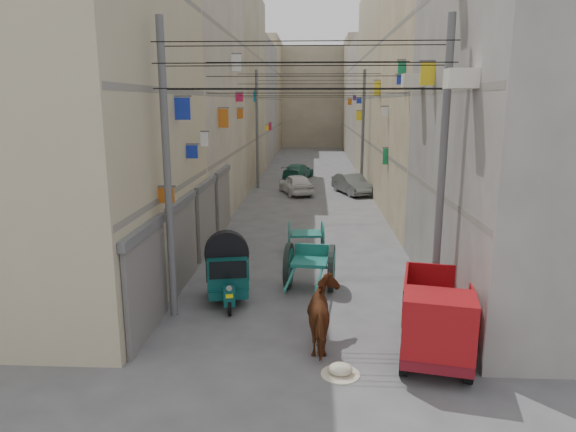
# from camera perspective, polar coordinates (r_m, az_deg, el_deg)

# --- Properties ---
(building_row_left) EXTENTS (8.00, 62.00, 14.00)m
(building_row_left) POSITION_cam_1_polar(r_m,az_deg,el_deg) (42.30, -8.65, 13.18)
(building_row_left) COLOR tan
(building_row_left) RESTS_ON ground
(building_row_right) EXTENTS (8.00, 62.00, 14.00)m
(building_row_right) POSITION_cam_1_polar(r_m,az_deg,el_deg) (42.20, 13.75, 12.98)
(building_row_right) COLOR #98948E
(building_row_right) RESTS_ON ground
(end_cap_building) EXTENTS (22.00, 10.00, 13.00)m
(end_cap_building) POSITION_cam_1_polar(r_m,az_deg,el_deg) (73.36, 2.71, 13.00)
(end_cap_building) COLOR #B0A18A
(end_cap_building) RESTS_ON ground
(shutters_left) EXTENTS (0.18, 14.40, 2.88)m
(shutters_left) POSITION_cam_1_polar(r_m,az_deg,el_deg) (18.74, -10.17, -1.18)
(shutters_left) COLOR #504F54
(shutters_left) RESTS_ON ground
(signboards) EXTENTS (8.22, 40.52, 5.67)m
(signboards) POSITION_cam_1_polar(r_m,az_deg,el_deg) (29.12, 2.30, 7.71)
(signboards) COLOR #172DA6
(signboards) RESTS_ON ground
(ac_units) EXTENTS (0.70, 6.55, 3.35)m
(ac_units) POSITION_cam_1_polar(r_m,az_deg,el_deg) (15.48, 16.22, 17.85)
(ac_units) COLOR silver
(ac_units) RESTS_ON ground
(utility_poles) EXTENTS (7.40, 22.20, 8.00)m
(utility_poles) POSITION_cam_1_polar(r_m,az_deg,el_deg) (24.43, 2.22, 8.13)
(utility_poles) COLOR #575759
(utility_poles) RESTS_ON ground
(overhead_cables) EXTENTS (7.40, 22.52, 1.12)m
(overhead_cables) POSITION_cam_1_polar(r_m,az_deg,el_deg) (21.78, 2.19, 14.88)
(overhead_cables) COLOR black
(overhead_cables) RESTS_ON ground
(auto_rickshaw) EXTENTS (1.64, 2.40, 1.63)m
(auto_rickshaw) POSITION_cam_1_polar(r_m,az_deg,el_deg) (15.58, -6.78, -5.93)
(auto_rickshaw) COLOR black
(auto_rickshaw) RESTS_ON ground
(tonga_cart) EXTENTS (1.68, 3.39, 1.48)m
(tonga_cart) POSITION_cam_1_polar(r_m,az_deg,el_deg) (16.42, 2.45, -5.57)
(tonga_cart) COLOR black
(tonga_cart) RESTS_ON ground
(mini_truck) EXTENTS (2.20, 3.67, 1.93)m
(mini_truck) POSITION_cam_1_polar(r_m,az_deg,el_deg) (12.38, 16.19, -11.54)
(mini_truck) COLOR black
(mini_truck) RESTS_ON ground
(second_cart) EXTENTS (1.48, 1.33, 1.24)m
(second_cart) POSITION_cam_1_polar(r_m,az_deg,el_deg) (20.55, 2.00, -2.16)
(second_cart) COLOR #166257
(second_cart) RESTS_ON ground
(feed_sack) EXTENTS (0.54, 0.43, 0.27)m
(feed_sack) POSITION_cam_1_polar(r_m,az_deg,el_deg) (11.82, 5.85, -16.55)
(feed_sack) COLOR beige
(feed_sack) RESTS_ON ground
(horse) EXTENTS (1.02, 2.01, 1.65)m
(horse) POSITION_cam_1_polar(r_m,az_deg,el_deg) (12.71, 4.21, -10.89)
(horse) COLOR #5C2716
(horse) RESTS_ON ground
(distant_car_white) EXTENTS (2.68, 4.17, 1.32)m
(distant_car_white) POSITION_cam_1_polar(r_m,az_deg,el_deg) (33.54, 0.89, 3.59)
(distant_car_white) COLOR white
(distant_car_white) RESTS_ON ground
(distant_car_grey) EXTENTS (2.61, 4.16, 1.29)m
(distant_car_grey) POSITION_cam_1_polar(r_m,az_deg,el_deg) (33.87, 7.10, 3.56)
(distant_car_grey) COLOR #595E5C
(distant_car_grey) RESTS_ON ground
(distant_car_green) EXTENTS (2.67, 4.33, 1.17)m
(distant_car_green) POSITION_cam_1_polar(r_m,az_deg,el_deg) (40.38, 1.13, 5.00)
(distant_car_green) COLOR #1F5C4D
(distant_car_green) RESTS_ON ground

